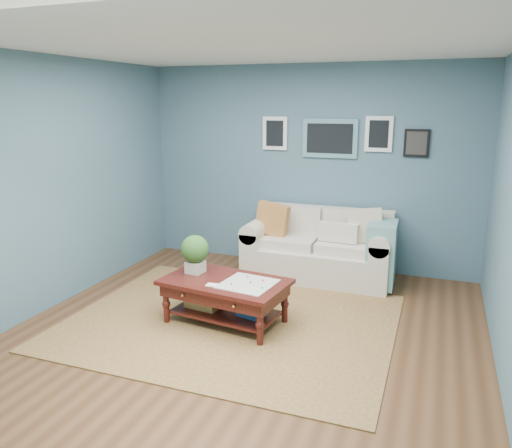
% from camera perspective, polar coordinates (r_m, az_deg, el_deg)
% --- Properties ---
extents(room_shell, '(5.00, 5.02, 2.70)m').
position_cam_1_polar(room_shell, '(4.46, -1.80, 2.77)').
color(room_shell, brown).
rests_on(room_shell, ground).
extents(area_rug, '(3.26, 2.61, 0.01)m').
position_cam_1_polar(area_rug, '(5.26, -2.89, -11.04)').
color(area_rug, brown).
rests_on(area_rug, ground).
extents(loveseat, '(1.89, 0.86, 0.97)m').
position_cam_1_polar(loveseat, '(6.42, 7.89, -2.77)').
color(loveseat, beige).
rests_on(loveseat, ground).
extents(coffee_table, '(1.32, 0.87, 0.87)m').
position_cam_1_polar(coffee_table, '(5.13, -4.13, -7.09)').
color(coffee_table, black).
rests_on(coffee_table, ground).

